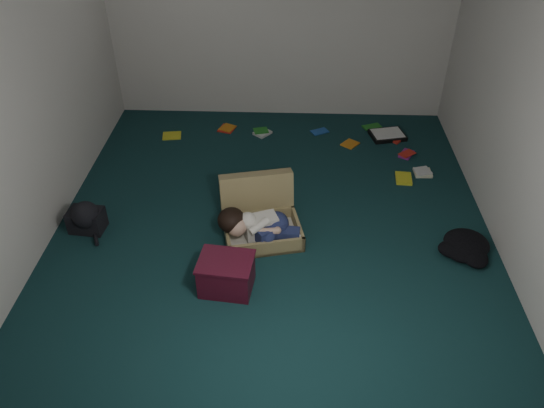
{
  "coord_description": "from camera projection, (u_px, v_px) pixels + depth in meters",
  "views": [
    {
      "loc": [
        0.15,
        -3.85,
        3.15
      ],
      "look_at": [
        0.0,
        -0.15,
        0.35
      ],
      "focal_mm": 35.0,
      "sensor_mm": 36.0,
      "label": 1
    }
  ],
  "objects": [
    {
      "name": "clothing_pile",
      "position": [
        466.0,
        246.0,
        4.62
      ],
      "size": [
        0.5,
        0.45,
        0.14
      ],
      "primitive_type": null,
      "rotation": [
        0.0,
        0.0,
        0.26
      ],
      "color": "black",
      "rests_on": "floor"
    },
    {
      "name": "suitcase",
      "position": [
        260.0,
        217.0,
        4.82
      ],
      "size": [
        0.8,
        0.79,
        0.49
      ],
      "rotation": [
        0.0,
        0.0,
        0.22
      ],
      "color": "#968453",
      "rests_on": "floor"
    },
    {
      "name": "wall_front",
      "position": [
        254.0,
        316.0,
        2.39
      ],
      "size": [
        4.5,
        0.0,
        4.5
      ],
      "primitive_type": "plane",
      "rotation": [
        -1.57,
        0.0,
        0.0
      ],
      "color": "silver",
      "rests_on": "ground"
    },
    {
      "name": "wall_right",
      "position": [
        529.0,
        101.0,
        4.12
      ],
      "size": [
        0.0,
        4.5,
        4.5
      ],
      "primitive_type": "plane",
      "rotation": [
        1.57,
        0.0,
        -1.57
      ],
      "color": "silver",
      "rests_on": "ground"
    },
    {
      "name": "maroon_bin",
      "position": [
        226.0,
        274.0,
        4.23
      ],
      "size": [
        0.47,
        0.39,
        0.3
      ],
      "rotation": [
        0.0,
        0.0,
        -0.11
      ],
      "color": "#460E1E",
      "rests_on": "floor"
    },
    {
      "name": "wall_left",
      "position": [
        24.0,
        92.0,
        4.25
      ],
      "size": [
        0.0,
        4.5,
        4.5
      ],
      "primitive_type": "plane",
      "rotation": [
        1.57,
        0.0,
        1.57
      ],
      "color": "silver",
      "rests_on": "ground"
    },
    {
      "name": "wall_back",
      "position": [
        280.0,
        9.0,
        5.98
      ],
      "size": [
        4.5,
        0.0,
        4.5
      ],
      "primitive_type": "plane",
      "rotation": [
        1.57,
        0.0,
        0.0
      ],
      "color": "silver",
      "rests_on": "ground"
    },
    {
      "name": "floor",
      "position": [
        273.0,
        224.0,
        4.97
      ],
      "size": [
        4.5,
        4.5,
        0.0
      ],
      "primitive_type": "plane",
      "color": "#113032",
      "rests_on": "ground"
    },
    {
      "name": "person",
      "position": [
        258.0,
        226.0,
        4.65
      ],
      "size": [
        0.75,
        0.37,
        0.31
      ],
      "rotation": [
        0.0,
        0.0,
        0.22
      ],
      "color": "silver",
      "rests_on": "suitcase"
    },
    {
      "name": "paper_tray",
      "position": [
        387.0,
        135.0,
        6.25
      ],
      "size": [
        0.44,
        0.37,
        0.05
      ],
      "rotation": [
        0.0,
        0.0,
        0.23
      ],
      "color": "black",
      "rests_on": "floor"
    },
    {
      "name": "book_scatter",
      "position": [
        331.0,
        144.0,
        6.13
      ],
      "size": [
        3.0,
        1.31,
        0.02
      ],
      "color": "yellow",
      "rests_on": "floor"
    },
    {
      "name": "backpack",
      "position": [
        86.0,
        219.0,
        4.84
      ],
      "size": [
        0.41,
        0.34,
        0.23
      ],
      "primitive_type": null,
      "rotation": [
        0.0,
        0.0,
        -0.1
      ],
      "color": "black",
      "rests_on": "floor"
    }
  ]
}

